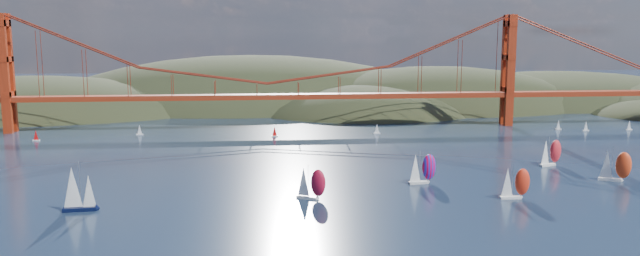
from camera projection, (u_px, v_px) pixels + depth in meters
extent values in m
ellipsoid|color=black|center=(30.00, 130.00, 370.44)|extent=(240.00, 140.00, 64.00)
ellipsoid|color=black|center=(251.00, 126.00, 423.19)|extent=(300.00, 180.00, 96.00)
ellipsoid|color=black|center=(436.00, 125.00, 404.73)|extent=(220.00, 140.00, 76.00)
ellipsoid|color=black|center=(368.00, 125.00, 369.65)|extent=(140.00, 110.00, 48.00)
ellipsoid|color=black|center=(554.00, 115.00, 432.65)|extent=(260.00, 160.00, 60.00)
cube|color=maroon|center=(267.00, 96.00, 301.10)|extent=(440.00, 7.00, 1.60)
cube|color=maroon|center=(268.00, 98.00, 301.28)|extent=(440.00, 7.00, 0.80)
cube|color=maroon|center=(7.00, 74.00, 287.75)|extent=(4.00, 8.50, 55.00)
cube|color=maroon|center=(508.00, 70.00, 310.91)|extent=(4.00, 8.50, 55.00)
cube|color=black|center=(80.00, 209.00, 164.46)|extent=(8.63, 3.11, 1.01)
cylinder|color=#99999E|center=(80.00, 185.00, 163.52)|extent=(0.13, 0.13, 12.21)
cone|color=white|center=(72.00, 187.00, 163.25)|extent=(5.14, 5.14, 10.74)
cone|color=white|center=(89.00, 191.00, 164.19)|extent=(3.67, 3.67, 8.55)
cube|color=white|center=(307.00, 197.00, 176.56)|extent=(6.25, 4.29, 0.74)
cylinder|color=#99999E|center=(308.00, 180.00, 175.69)|extent=(0.09, 0.09, 9.19)
cone|color=white|center=(304.00, 182.00, 176.26)|extent=(4.61, 4.61, 8.09)
ellipsoid|color=#A3102B|center=(318.00, 183.00, 174.67)|extent=(5.05, 4.34, 7.72)
cube|color=white|center=(510.00, 197.00, 176.44)|extent=(6.12, 1.87, 0.73)
cylinder|color=#99999E|center=(512.00, 180.00, 175.72)|extent=(0.09, 0.09, 9.12)
cone|color=white|center=(507.00, 182.00, 175.61)|extent=(3.50, 3.50, 8.02)
ellipsoid|color=red|center=(522.00, 182.00, 176.16)|extent=(4.33, 2.79, 7.66)
cube|color=white|center=(610.00, 179.00, 197.78)|extent=(6.77, 4.69, 0.80)
cylinder|color=#99999E|center=(612.00, 163.00, 196.83)|extent=(0.10, 0.10, 9.98)
cone|color=white|center=(607.00, 164.00, 197.46)|extent=(5.01, 5.01, 8.78)
ellipsoid|color=red|center=(624.00, 165.00, 195.71)|extent=(5.48, 4.73, 8.38)
cube|color=white|center=(547.00, 165.00, 219.33)|extent=(6.59, 3.73, 0.76)
cylinder|color=#99999E|center=(549.00, 150.00, 218.66)|extent=(0.10, 0.10, 9.53)
cone|color=white|center=(546.00, 152.00, 218.14)|extent=(4.52, 4.52, 8.39)
ellipsoid|color=red|center=(556.00, 151.00, 220.03)|extent=(5.11, 4.08, 8.01)
cube|color=silver|center=(418.00, 182.00, 193.76)|extent=(6.66, 3.06, 0.77)
cylinder|color=#99999E|center=(420.00, 166.00, 193.05)|extent=(0.10, 0.10, 9.64)
cone|color=white|center=(415.00, 168.00, 192.69)|extent=(4.25, 4.25, 8.48)
ellipsoid|color=red|center=(429.00, 167.00, 194.07)|extent=(4.98, 3.68, 8.10)
cube|color=silver|center=(36.00, 140.00, 269.26)|extent=(3.00, 1.00, 0.50)
cone|color=red|center=(36.00, 135.00, 268.89)|extent=(2.00, 2.00, 4.20)
cube|color=silver|center=(140.00, 134.00, 284.56)|extent=(3.00, 1.00, 0.50)
cone|color=white|center=(139.00, 129.00, 284.20)|extent=(2.00, 2.00, 4.20)
cube|color=silver|center=(558.00, 129.00, 299.70)|extent=(3.00, 1.00, 0.50)
cone|color=white|center=(558.00, 124.00, 299.34)|extent=(2.00, 2.00, 4.20)
cube|color=silver|center=(586.00, 131.00, 295.58)|extent=(3.00, 1.00, 0.50)
cone|color=white|center=(586.00, 126.00, 295.21)|extent=(2.00, 2.00, 4.20)
cube|color=silver|center=(629.00, 130.00, 298.49)|extent=(3.00, 1.00, 0.50)
cone|color=white|center=(629.00, 125.00, 298.12)|extent=(2.00, 2.00, 4.20)
cube|color=silver|center=(377.00, 133.00, 287.49)|extent=(3.00, 1.00, 0.50)
cone|color=white|center=(377.00, 128.00, 287.13)|extent=(2.00, 2.00, 4.20)
cube|color=silver|center=(275.00, 136.00, 279.77)|extent=(3.00, 1.00, 0.50)
cone|color=red|center=(275.00, 131.00, 279.41)|extent=(2.00, 2.00, 4.20)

